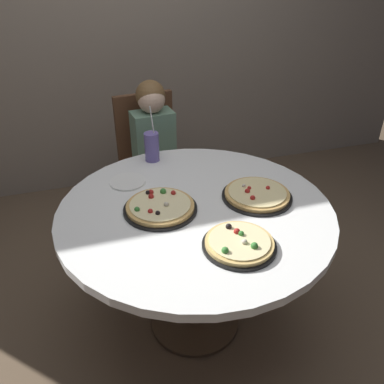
# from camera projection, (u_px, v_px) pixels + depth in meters

# --- Properties ---
(ground_plane) EXTENTS (8.00, 8.00, 0.00)m
(ground_plane) POSITION_uv_depth(u_px,v_px,m) (195.00, 320.00, 2.17)
(ground_plane) COLOR brown
(dining_table) EXTENTS (1.25, 1.25, 0.75)m
(dining_table) POSITION_uv_depth(u_px,v_px,m) (195.00, 224.00, 1.83)
(dining_table) COLOR white
(dining_table) RESTS_ON ground_plane
(chair_wooden) EXTENTS (0.44, 0.44, 0.95)m
(chair_wooden) POSITION_uv_depth(u_px,v_px,m) (150.00, 157.00, 2.71)
(chair_wooden) COLOR brown
(chair_wooden) RESTS_ON ground_plane
(diner_child) EXTENTS (0.29, 0.42, 1.08)m
(diner_child) POSITION_uv_depth(u_px,v_px,m) (159.00, 174.00, 2.59)
(diner_child) COLOR #3F4766
(diner_child) RESTS_ON ground_plane
(pizza_veggie) EXTENTS (0.33, 0.33, 0.05)m
(pizza_veggie) POSITION_uv_depth(u_px,v_px,m) (160.00, 207.00, 1.75)
(pizza_veggie) COLOR black
(pizza_veggie) RESTS_ON dining_table
(pizza_cheese) EXTENTS (0.29, 0.29, 0.05)m
(pizza_cheese) POSITION_uv_depth(u_px,v_px,m) (239.00, 243.00, 1.53)
(pizza_cheese) COLOR black
(pizza_cheese) RESTS_ON dining_table
(pizza_pepperoni) EXTENTS (0.33, 0.33, 0.05)m
(pizza_pepperoni) POSITION_uv_depth(u_px,v_px,m) (257.00, 195.00, 1.84)
(pizza_pepperoni) COLOR black
(pizza_pepperoni) RESTS_ON dining_table
(soda_cup) EXTENTS (0.08, 0.08, 0.31)m
(soda_cup) POSITION_uv_depth(u_px,v_px,m) (152.00, 147.00, 2.14)
(soda_cup) COLOR #6659A5
(soda_cup) RESTS_ON dining_table
(plate_small) EXTENTS (0.18, 0.18, 0.01)m
(plate_small) POSITION_uv_depth(u_px,v_px,m) (128.00, 182.00, 1.96)
(plate_small) COLOR white
(plate_small) RESTS_ON dining_table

